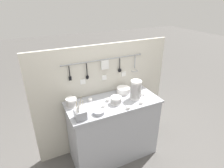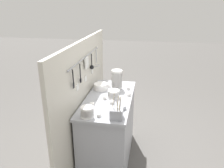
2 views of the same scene
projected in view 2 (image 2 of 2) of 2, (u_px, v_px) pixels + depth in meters
name	position (u px, v px, depth m)	size (l,w,h in m)	color
ground_plane	(109.00, 157.00, 3.07)	(20.00, 20.00, 0.00)	#514F4C
counter	(109.00, 129.00, 2.91)	(1.26, 0.57, 0.93)	#9EA0A8
back_wall	(85.00, 103.00, 2.84)	(2.06, 0.11, 1.64)	beige
bowl_stack_wide_centre	(87.00, 112.00, 2.26)	(0.14, 0.14, 0.11)	white
bowl_stack_short_front	(117.00, 79.00, 2.98)	(0.15, 0.15, 0.26)	white
bowl_stack_back_corner	(114.00, 94.00, 2.73)	(0.14, 0.14, 0.09)	white
plate_stack	(101.00, 87.00, 2.98)	(0.19, 0.19, 0.08)	white
steel_mixing_bowl	(120.00, 107.00, 2.45)	(0.14, 0.14, 0.04)	#93969E
cutlery_caddy	(117.00, 113.00, 2.23)	(0.13, 0.13, 0.27)	#93969E
cup_beside_plates	(109.00, 86.00, 3.08)	(0.05, 0.05, 0.04)	white
cup_front_right	(112.00, 102.00, 2.57)	(0.05, 0.05, 0.04)	white
cup_edge_near	(116.00, 83.00, 3.16)	(0.05, 0.05, 0.04)	white
cup_back_right	(129.00, 94.00, 2.78)	(0.05, 0.05, 0.04)	white
cup_front_left	(105.00, 98.00, 2.69)	(0.05, 0.05, 0.04)	white
cup_by_caddy	(92.00, 104.00, 2.52)	(0.05, 0.05, 0.04)	white
cup_back_left	(99.00, 115.00, 2.28)	(0.05, 0.05, 0.04)	white
cup_edge_far	(128.00, 88.00, 2.99)	(0.05, 0.05, 0.04)	white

